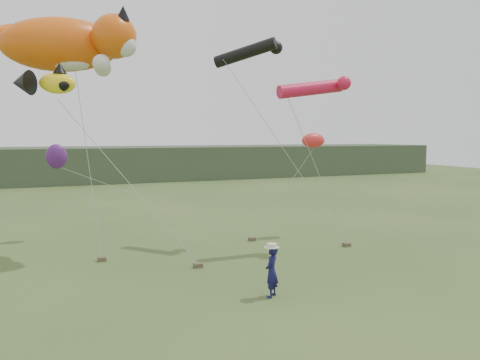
% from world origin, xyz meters
% --- Properties ---
extents(ground, '(120.00, 120.00, 0.00)m').
position_xyz_m(ground, '(0.00, 0.00, 0.00)').
color(ground, '#385123').
rests_on(ground, ground).
extents(headland, '(90.00, 13.00, 4.00)m').
position_xyz_m(headland, '(-3.11, 44.69, 1.92)').
color(headland, '#2D3D28').
rests_on(headland, ground).
extents(festival_attendant, '(0.74, 0.74, 1.73)m').
position_xyz_m(festival_attendant, '(0.69, -0.25, 0.87)').
color(festival_attendant, '#121246').
rests_on(festival_attendant, ground).
extents(sandbag_anchors, '(16.42, 5.75, 0.18)m').
position_xyz_m(sandbag_anchors, '(-0.56, 5.06, 0.09)').
color(sandbag_anchors, brown).
rests_on(sandbag_anchors, ground).
extents(cat_kite, '(6.88, 3.67, 2.93)m').
position_xyz_m(cat_kite, '(-4.92, 8.29, 9.45)').
color(cat_kite, '#DC550C').
rests_on(cat_kite, ground).
extents(fish_kite, '(2.86, 1.88, 1.37)m').
position_xyz_m(fish_kite, '(-6.16, 7.13, 7.59)').
color(fish_kite, yellow).
rests_on(fish_kite, ground).
extents(tube_kites, '(5.38, 4.90, 3.13)m').
position_xyz_m(tube_kites, '(4.52, 6.39, 8.57)').
color(tube_kites, black).
rests_on(tube_kites, ground).
extents(misc_kites, '(14.17, 4.74, 1.86)m').
position_xyz_m(misc_kites, '(0.29, 10.19, 4.71)').
color(misc_kites, red).
rests_on(misc_kites, ground).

